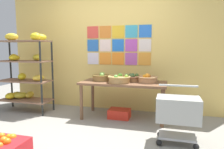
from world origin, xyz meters
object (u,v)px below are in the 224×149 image
object	(u,v)px
display_table	(123,86)
produce_crate_under_table	(119,114)
fruit_basket_back_left	(132,78)
orange_crate_foreground	(5,147)
fruit_basket_back_right	(148,79)
shopping_cart	(178,111)
fruit_basket_right	(101,77)
fruit_basket_left	(119,79)
banana_shelf_unit	(24,69)

from	to	relation	value
display_table	produce_crate_under_table	world-z (taller)	display_table
fruit_basket_back_left	orange_crate_foreground	size ratio (longest dim) A/B	0.79
fruit_basket_back_right	shopping_cart	xyz separation A→B (m)	(0.49, -0.86, -0.31)
produce_crate_under_table	orange_crate_foreground	size ratio (longest dim) A/B	0.77
fruit_basket_right	fruit_basket_left	world-z (taller)	fruit_basket_right
fruit_basket_left	orange_crate_foreground	bearing A→B (deg)	-122.27
display_table	fruit_basket_right	bearing A→B (deg)	177.13
fruit_basket_back_right	fruit_basket_back_left	bearing A→B (deg)	155.12
fruit_basket_right	shopping_cart	distance (m)	1.63
fruit_basket_left	fruit_basket_back_right	xyz separation A→B (m)	(0.49, 0.16, 0.00)
banana_shelf_unit	fruit_basket_back_left	world-z (taller)	banana_shelf_unit
fruit_basket_back_left	shopping_cart	size ratio (longest dim) A/B	0.52
banana_shelf_unit	fruit_basket_back_right	world-z (taller)	banana_shelf_unit
banana_shelf_unit	shopping_cart	world-z (taller)	banana_shelf_unit
display_table	fruit_basket_back_right	xyz separation A→B (m)	(0.44, 0.03, 0.15)
produce_crate_under_table	orange_crate_foreground	world-z (taller)	orange_crate_foreground
banana_shelf_unit	orange_crate_foreground	size ratio (longest dim) A/B	3.12
fruit_basket_back_right	shopping_cart	bearing A→B (deg)	-60.08
fruit_basket_right	fruit_basket_back_left	distance (m)	0.57
fruit_basket_left	fruit_basket_back_left	distance (m)	0.35
produce_crate_under_table	shopping_cart	size ratio (longest dim) A/B	0.51
shopping_cart	fruit_basket_right	bearing A→B (deg)	137.74
fruit_basket_back_right	shopping_cart	size ratio (longest dim) A/B	0.47
banana_shelf_unit	fruit_basket_back_right	size ratio (longest dim) A/B	4.40
banana_shelf_unit	fruit_basket_left	bearing A→B (deg)	-1.20
banana_shelf_unit	fruit_basket_left	xyz separation A→B (m)	(2.00, -0.04, -0.12)
shopping_cart	banana_shelf_unit	bearing A→B (deg)	155.81
banana_shelf_unit	fruit_basket_back_right	xyz separation A→B (m)	(2.48, 0.11, -0.11)
fruit_basket_back_right	produce_crate_under_table	xyz separation A→B (m)	(-0.50, -0.05, -0.67)
fruit_basket_right	shopping_cart	bearing A→B (deg)	-32.12
fruit_basket_left	orange_crate_foreground	size ratio (longest dim) A/B	0.79
produce_crate_under_table	fruit_basket_left	bearing A→B (deg)	-80.21
fruit_basket_left	fruit_basket_back_left	xyz separation A→B (m)	(0.17, 0.30, -0.01)
display_table	produce_crate_under_table	xyz separation A→B (m)	(-0.07, -0.03, -0.52)
display_table	fruit_basket_right	xyz separation A→B (m)	(-0.43, 0.02, 0.15)
banana_shelf_unit	fruit_basket_left	size ratio (longest dim) A/B	3.93
fruit_basket_right	fruit_basket_back_left	xyz separation A→B (m)	(0.55, 0.15, -0.01)
fruit_basket_back_left	orange_crate_foreground	xyz separation A→B (m)	(-1.19, -1.91, -0.63)
fruit_basket_back_left	produce_crate_under_table	bearing A→B (deg)	-134.42
orange_crate_foreground	shopping_cart	size ratio (longest dim) A/B	0.66
orange_crate_foreground	shopping_cart	bearing A→B (deg)	24.47
shopping_cart	fruit_basket_left	bearing A→B (deg)	134.18
display_table	orange_crate_foreground	distance (m)	2.10
fruit_basket_back_right	orange_crate_foreground	bearing A→B (deg)	-130.39
banana_shelf_unit	produce_crate_under_table	bearing A→B (deg)	1.77
fruit_basket_left	orange_crate_foreground	xyz separation A→B (m)	(-1.02, -1.61, -0.64)
fruit_basket_back_right	orange_crate_foreground	world-z (taller)	fruit_basket_back_right
fruit_basket_left	fruit_basket_back_right	distance (m)	0.51
display_table	fruit_basket_back_left	bearing A→B (deg)	53.74
orange_crate_foreground	shopping_cart	xyz separation A→B (m)	(2.00, 0.91, 0.34)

